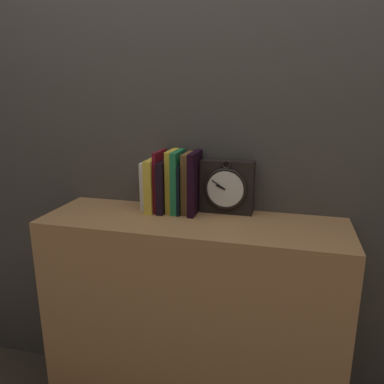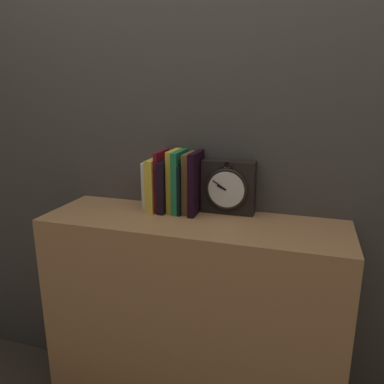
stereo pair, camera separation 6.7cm
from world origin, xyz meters
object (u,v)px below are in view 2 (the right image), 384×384
(book_slot4_yellow, at_px, (174,180))
(book_slot8_black, at_px, (196,183))
(book_slot6_black, at_px, (184,188))
(book_slot2_maroon, at_px, (162,180))
(book_slot0_white, at_px, (150,184))
(book_slot7_brown, at_px, (190,183))
(book_slot3_black, at_px, (166,185))
(book_slot5_green, at_px, (180,181))
(clock, at_px, (228,187))
(book_slot1_yellow, at_px, (156,184))

(book_slot4_yellow, distance_m, book_slot8_black, 0.10)
(book_slot6_black, bearing_deg, book_slot2_maroon, 178.44)
(book_slot0_white, xyz_separation_m, book_slot7_brown, (0.18, -0.01, 0.02))
(book_slot4_yellow, relative_size, book_slot7_brown, 1.04)
(book_slot3_black, xyz_separation_m, book_slot6_black, (0.08, 0.00, -0.01))
(book_slot0_white, bearing_deg, book_slot5_green, -6.61)
(book_slot3_black, bearing_deg, book_slot7_brown, 7.19)
(book_slot8_black, bearing_deg, clock, 17.12)
(book_slot0_white, distance_m, book_slot7_brown, 0.18)
(book_slot6_black, bearing_deg, book_slot1_yellow, -177.73)
(book_slot3_black, xyz_separation_m, book_slot8_black, (0.13, 0.00, 0.02))
(book_slot2_maroon, bearing_deg, book_slot3_black, -16.73)
(book_slot8_black, bearing_deg, book_slot4_yellow, 173.01)
(book_slot4_yellow, bearing_deg, book_slot7_brown, 0.14)
(book_slot3_black, height_order, book_slot6_black, book_slot3_black)
(book_slot0_white, bearing_deg, book_slot6_black, -6.08)
(book_slot5_green, distance_m, book_slot8_black, 0.07)
(book_slot5_green, height_order, book_slot6_black, book_slot5_green)
(book_slot4_yellow, xyz_separation_m, book_slot6_black, (0.05, -0.01, -0.03))
(book_slot3_black, bearing_deg, book_slot0_white, 165.63)
(book_slot4_yellow, xyz_separation_m, book_slot7_brown, (0.07, 0.00, -0.00))
(book_slot4_yellow, relative_size, book_slot6_black, 1.27)
(clock, bearing_deg, book_slot5_green, -170.35)
(clock, height_order, book_slot0_white, clock)
(book_slot2_maroon, bearing_deg, book_slot1_yellow, -163.41)
(book_slot3_black, distance_m, book_slot5_green, 0.06)
(book_slot1_yellow, xyz_separation_m, book_slot4_yellow, (0.08, 0.01, 0.02))
(book_slot3_black, height_order, book_slot8_black, book_slot8_black)
(book_slot1_yellow, distance_m, book_slot7_brown, 0.15)
(book_slot0_white, height_order, book_slot2_maroon, book_slot2_maroon)
(book_slot5_green, bearing_deg, clock, 9.65)
(book_slot4_yellow, height_order, book_slot6_black, book_slot4_yellow)
(book_slot0_white, xyz_separation_m, book_slot8_black, (0.21, -0.02, 0.03))
(book_slot5_green, bearing_deg, book_slot0_white, 173.39)
(book_slot2_maroon, distance_m, book_slot8_black, 0.15)
(book_slot2_maroon, distance_m, book_slot7_brown, 0.12)
(book_slot0_white, bearing_deg, book_slot2_maroon, -13.44)
(clock, height_order, book_slot4_yellow, book_slot4_yellow)
(book_slot7_brown, bearing_deg, book_slot4_yellow, -179.86)
(book_slot3_black, distance_m, book_slot7_brown, 0.10)
(book_slot0_white, height_order, book_slot4_yellow, book_slot4_yellow)
(book_slot0_white, height_order, book_slot8_black, book_slot8_black)
(book_slot2_maroon, xyz_separation_m, book_slot7_brown, (0.12, 0.01, -0.00))
(clock, bearing_deg, book_slot2_maroon, -173.46)
(clock, relative_size, book_slot5_green, 0.89)
(book_slot2_maroon, relative_size, book_slot3_black, 1.18)
(book_slot7_brown, bearing_deg, book_slot3_black, -172.81)
(book_slot1_yellow, xyz_separation_m, book_slot6_black, (0.12, 0.00, -0.01))
(clock, distance_m, book_slot7_brown, 0.16)
(clock, bearing_deg, book_slot8_black, -162.88)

